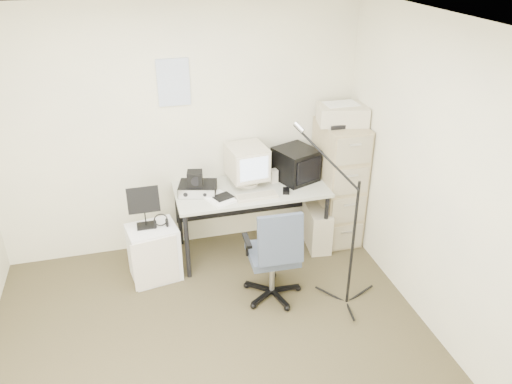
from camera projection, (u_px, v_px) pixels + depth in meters
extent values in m
cube|color=#3D381E|center=(219.00, 362.00, 3.91)|extent=(3.60, 3.60, 0.01)
cube|color=white|center=(204.00, 33.00, 2.75)|extent=(3.60, 3.60, 0.01)
cube|color=beige|center=(179.00, 132.00, 4.87)|extent=(3.60, 0.02, 2.50)
cube|color=beige|center=(449.00, 194.00, 3.74)|extent=(0.02, 3.60, 2.50)
cube|color=white|center=(173.00, 82.00, 4.62)|extent=(0.30, 0.02, 0.44)
cube|color=#95815E|center=(338.00, 183.00, 5.23)|extent=(0.40, 0.60, 1.30)
cube|color=#BEB591|center=(342.00, 115.00, 4.91)|extent=(0.53, 0.42, 0.18)
cube|color=#A9AA94|center=(251.00, 220.00, 5.12)|extent=(1.50, 0.70, 0.73)
cube|color=#BEB591|center=(247.00, 165.00, 4.95)|extent=(0.40, 0.42, 0.40)
cube|color=black|center=(296.00, 164.00, 5.06)|extent=(0.48, 0.49, 0.33)
cube|color=beige|center=(273.00, 176.00, 5.04)|extent=(0.08, 0.08, 0.14)
cube|color=#BEB591|center=(257.00, 196.00, 4.77)|extent=(0.41, 0.16, 0.02)
cube|color=black|center=(286.00, 191.00, 4.86)|extent=(0.09, 0.12, 0.03)
cube|color=black|center=(198.00, 188.00, 4.84)|extent=(0.41, 0.34, 0.10)
cube|color=black|center=(195.00, 178.00, 4.75)|extent=(0.17, 0.16, 0.14)
cube|color=white|center=(219.00, 199.00, 4.74)|extent=(0.31, 0.35, 0.02)
cube|color=#BEB591|center=(317.00, 226.00, 5.27)|extent=(0.26, 0.50, 0.44)
cube|color=#49515D|center=(272.00, 252.00, 4.41)|extent=(0.57, 0.57, 0.95)
cube|color=silver|center=(154.00, 252.00, 4.75)|extent=(0.50, 0.43, 0.55)
cube|color=black|center=(144.00, 207.00, 4.55)|extent=(0.32, 0.24, 0.42)
torus|color=black|center=(161.00, 222.00, 4.62)|extent=(0.18, 0.18, 0.03)
cylinder|color=black|center=(355.00, 227.00, 4.17)|extent=(0.03, 0.03, 1.60)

